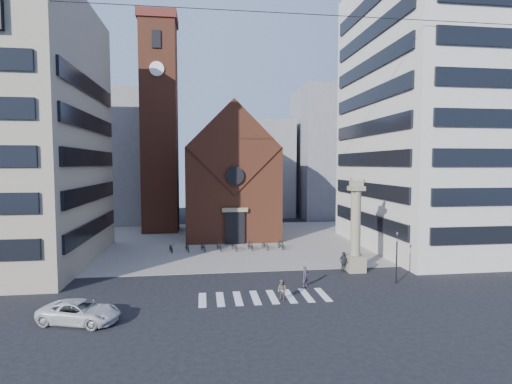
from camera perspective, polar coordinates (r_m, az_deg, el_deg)
The scene contains 23 objects.
ground at distance 33.49m, azimuth -0.62°, elevation -13.20°, with size 120.00×120.00×0.00m, color black.
piazza at distance 51.86m, azimuth -3.22°, elevation -6.99°, with size 46.00×30.00×0.05m, color gray.
zebra_crossing at distance 30.74m, azimuth 1.14°, elevation -14.79°, with size 10.20×3.20×0.01m, color white, non-canonical shape.
church at distance 56.96m, azimuth -3.72°, elevation 2.06°, with size 12.00×16.65×18.00m.
campanile at distance 60.34m, azimuth -13.60°, elevation 9.43°, with size 5.50×5.50×31.20m.
building_right at distance 52.26m, azimuth 25.13°, elevation 10.32°, with size 18.00×22.00×32.00m, color beige.
bg_block_left at distance 73.54m, azimuth -20.36°, elevation 4.60°, with size 16.00×14.00×22.00m, color gray.
bg_block_mid at distance 77.40m, azimuth -0.30°, elevation 3.33°, with size 14.00×12.00×18.00m, color gray.
bg_block_right at distance 78.21m, azimuth 11.75°, elevation 5.45°, with size 16.00×14.00×24.00m, color gray.
lion_column at distance 37.99m, azimuth 14.04°, elevation -5.89°, with size 1.63×1.60×8.68m.
traffic_light at distance 35.46m, azimuth 19.45°, elevation -8.64°, with size 0.13×0.16×4.30m.
white_car at distance 28.24m, azimuth -23.86°, elevation -15.39°, with size 2.30×4.98×1.38m, color silver.
pedestrian_0 at distance 33.19m, azimuth 7.06°, elevation -11.89°, with size 0.61×0.40×1.67m, color #382F42.
pedestrian_1 at distance 29.88m, azimuth 3.74°, elevation -13.81°, with size 0.75×0.59×1.55m, color #60554D.
pedestrian_2 at distance 38.11m, azimuth 12.40°, elevation -9.70°, with size 1.10×0.46×1.87m, color #2B2C34.
scooter_0 at distance 46.07m, azimuth -12.04°, elevation -7.81°, with size 0.66×1.89×1.00m, color black.
scooter_1 at distance 45.96m, azimuth -9.79°, elevation -7.74°, with size 0.52×1.84×1.10m, color black.
scooter_2 at distance 45.93m, azimuth -7.54°, elevation -7.79°, with size 0.66×1.89×1.00m, color black.
scooter_3 at distance 45.96m, azimuth -5.29°, elevation -7.69°, with size 0.52×1.84×1.10m, color black.
scooter_4 at distance 46.07m, azimuth -3.04°, elevation -7.72°, with size 0.66×1.89×1.00m, color black.
scooter_5 at distance 46.24m, azimuth -0.81°, elevation -7.61°, with size 0.52×1.84×1.10m, color black.
scooter_6 at distance 46.49m, azimuth 1.39°, elevation -7.61°, with size 0.66×1.89×1.00m, color black.
scooter_7 at distance 46.79m, azimuth 3.58°, elevation -7.47°, with size 0.52×1.84×1.10m, color black.
Camera 1 is at (-3.92, -31.75, 9.90)m, focal length 28.00 mm.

